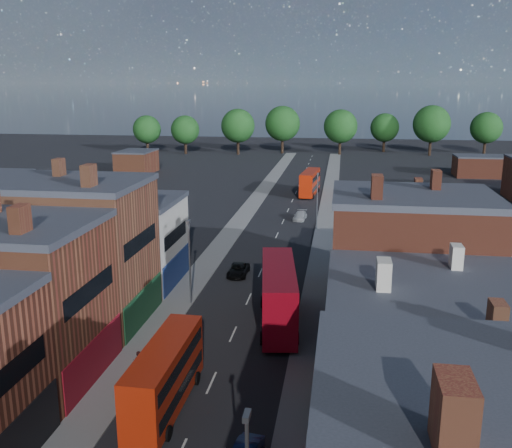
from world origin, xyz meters
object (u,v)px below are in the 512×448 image
(bus_0, at_px, (165,375))
(bus_2, at_px, (310,182))
(car_2, at_px, (238,270))
(bus_1, at_px, (279,294))
(ped_3, at_px, (322,389))
(car_3, at_px, (300,216))
(ped_1, at_px, (138,361))

(bus_0, distance_m, bus_2, 73.42)
(bus_0, height_order, car_2, bus_0)
(bus_1, bearing_deg, ped_3, -78.35)
(bus_1, bearing_deg, bus_0, -119.73)
(car_3, height_order, ped_1, ped_1)
(bus_1, height_order, car_3, bus_1)
(ped_1, bearing_deg, car_3, -100.06)
(car_2, bearing_deg, ped_1, -98.45)
(bus_2, height_order, car_3, bus_2)
(bus_2, distance_m, car_2, 47.25)
(car_3, relative_size, ped_3, 2.30)
(car_2, distance_m, car_3, 27.35)
(car_3, bearing_deg, bus_2, 94.34)
(bus_1, xyz_separation_m, car_3, (-1.07, 39.24, -2.19))
(bus_1, bearing_deg, ped_1, -140.22)
(bus_0, relative_size, car_3, 2.38)
(bus_0, height_order, bus_1, bus_1)
(bus_1, height_order, car_2, bus_1)
(bus_0, height_order, car_3, bus_0)
(bus_0, relative_size, bus_1, 0.82)
(bus_1, distance_m, car_3, 39.31)
(bus_0, relative_size, bus_2, 0.95)
(car_2, bearing_deg, ped_3, -67.78)
(ped_1, bearing_deg, car_2, -99.23)
(car_2, xyz_separation_m, ped_1, (-3.24, -22.12, 0.29))
(bus_0, relative_size, car_2, 2.31)
(bus_1, bearing_deg, car_2, 107.24)
(bus_2, relative_size, car_3, 2.49)
(ped_3, bearing_deg, bus_2, -4.74)
(car_2, xyz_separation_m, ped_3, (9.94, -24.19, 0.43))
(bus_2, bearing_deg, car_3, -85.53)
(bus_0, distance_m, ped_3, 10.15)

